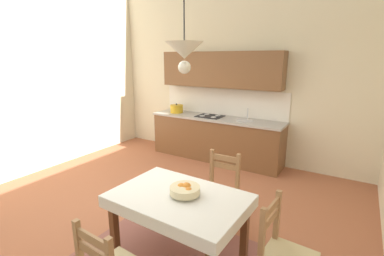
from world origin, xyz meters
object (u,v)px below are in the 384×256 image
object	(u,v)px
kitchen_cabinetry	(217,119)
fruit_bowl	(185,190)
dining_chair_window_side	(284,255)
dining_table	(179,207)
pendant_lamp	(184,51)
dining_chair_kitchen_side	(220,191)

from	to	relation	value
kitchen_cabinetry	fruit_bowl	xyz separation A→B (m)	(1.11, -2.90, -0.04)
kitchen_cabinetry	dining_chair_window_side	size ratio (longest dim) A/B	2.99
dining_chair_window_side	fruit_bowl	distance (m)	1.04
dining_table	fruit_bowl	bearing A→B (deg)	29.08
pendant_lamp	kitchen_cabinetry	bearing A→B (deg)	111.24
fruit_bowl	pendant_lamp	world-z (taller)	pendant_lamp
dining_table	pendant_lamp	size ratio (longest dim) A/B	1.68
dining_chair_kitchen_side	pendant_lamp	size ratio (longest dim) A/B	1.16
kitchen_cabinetry	fruit_bowl	size ratio (longest dim) A/B	9.28
dining_chair_kitchen_side	pendant_lamp	distance (m)	1.89
pendant_lamp	dining_chair_kitchen_side	bearing A→B (deg)	93.16
dining_chair_window_side	pendant_lamp	xyz separation A→B (m)	(-0.93, -0.11, 1.69)
dining_chair_window_side	dining_chair_kitchen_side	size ratio (longest dim) A/B	1.00
kitchen_cabinetry	dining_table	distance (m)	3.13
kitchen_cabinetry	dining_chair_kitchen_side	size ratio (longest dim) A/B	2.99
kitchen_cabinetry	dining_chair_window_side	world-z (taller)	kitchen_cabinetry
kitchen_cabinetry	dining_table	size ratio (longest dim) A/B	2.06
fruit_bowl	pendant_lamp	distance (m)	1.32
dining_table	fruit_bowl	size ratio (longest dim) A/B	4.51
dining_chair_window_side	pendant_lamp	size ratio (longest dim) A/B	1.16
kitchen_cabinetry	dining_chair_kitchen_side	bearing A→B (deg)	-62.26
dining_chair_window_side	fruit_bowl	size ratio (longest dim) A/B	3.10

